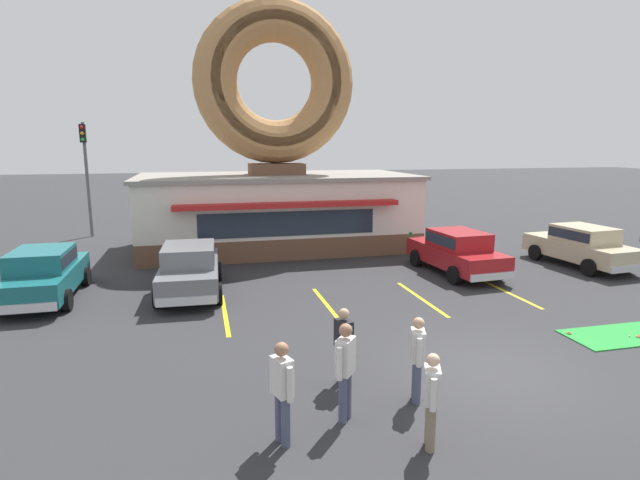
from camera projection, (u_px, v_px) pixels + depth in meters
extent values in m
plane|color=#2D2D30|center=(495.00, 370.00, 10.56)|extent=(160.00, 160.00, 0.00)
cube|color=brown|center=(277.00, 237.00, 23.26)|extent=(12.00, 6.00, 0.90)
cube|color=silver|center=(277.00, 203.00, 22.96)|extent=(12.00, 6.00, 2.30)
cube|color=gray|center=(276.00, 176.00, 22.73)|extent=(12.30, 6.30, 0.16)
cube|color=#B21E1E|center=(290.00, 205.00, 19.75)|extent=(9.00, 0.60, 0.20)
cube|color=#232D3D|center=(288.00, 224.00, 20.18)|extent=(7.20, 0.03, 1.00)
cube|color=brown|center=(276.00, 169.00, 22.67)|extent=(2.40, 1.80, 0.50)
torus|color=#B27F4C|center=(275.00, 82.00, 21.95)|extent=(7.10, 1.90, 7.10)
torus|color=#936038|center=(276.00, 81.00, 21.54)|extent=(6.25, 1.05, 6.24)
torus|color=#A5724C|center=(569.00, 333.00, 12.52)|extent=(0.13, 0.13, 0.04)
torus|color=#D17F47|center=(639.00, 336.00, 12.29)|extent=(0.13, 0.13, 0.04)
sphere|color=white|center=(629.00, 336.00, 12.32)|extent=(0.04, 0.04, 0.04)
cube|color=#BCAD89|center=(580.00, 249.00, 19.54)|extent=(2.09, 4.52, 0.68)
cube|color=#BCAD89|center=(584.00, 234.00, 19.28)|extent=(1.72, 2.21, 0.60)
cube|color=#232D3D|center=(584.00, 233.00, 19.27)|extent=(1.73, 2.13, 0.36)
cube|color=silver|center=(538.00, 245.00, 21.66)|extent=(1.67, 0.23, 0.24)
cube|color=silver|center=(629.00, 269.00, 17.50)|extent=(1.67, 0.23, 0.24)
cylinder|color=black|center=(536.00, 252.00, 20.61)|extent=(0.27, 0.65, 0.64)
cylinder|color=black|center=(570.00, 250.00, 21.14)|extent=(0.27, 0.65, 0.64)
cylinder|color=black|center=(589.00, 268.00, 18.06)|extent=(0.27, 0.65, 0.64)
cylinder|color=black|center=(626.00, 264.00, 18.60)|extent=(0.27, 0.65, 0.64)
cube|color=#196066|center=(45.00, 278.00, 15.30)|extent=(1.80, 4.42, 0.68)
cube|color=#196066|center=(41.00, 259.00, 15.04)|extent=(1.58, 2.12, 0.60)
cube|color=#232D3D|center=(41.00, 259.00, 15.03)|extent=(1.60, 2.03, 0.36)
cube|color=silver|center=(63.00, 269.00, 17.47)|extent=(1.67, 0.12, 0.24)
cube|color=silver|center=(23.00, 309.00, 13.22)|extent=(1.67, 0.12, 0.24)
cylinder|color=black|center=(28.00, 280.00, 16.45)|extent=(0.23, 0.64, 0.64)
cylinder|color=black|center=(86.00, 276.00, 16.88)|extent=(0.23, 0.64, 0.64)
cylinder|color=black|center=(67.00, 300.00, 14.28)|extent=(0.23, 0.64, 0.64)
cube|color=maroon|center=(455.00, 255.00, 18.48)|extent=(2.04, 4.50, 0.68)
cube|color=maroon|center=(459.00, 239.00, 18.22)|extent=(1.69, 2.20, 0.60)
cube|color=#232D3D|center=(459.00, 239.00, 18.21)|extent=(1.71, 2.11, 0.36)
cube|color=silver|center=(425.00, 250.00, 20.61)|extent=(1.67, 0.21, 0.24)
cube|color=silver|center=(492.00, 277.00, 16.43)|extent=(1.67, 0.21, 0.24)
cylinder|color=black|center=(416.00, 258.00, 19.56)|extent=(0.26, 0.65, 0.64)
cylinder|color=black|center=(455.00, 255.00, 20.08)|extent=(0.26, 0.65, 0.64)
cylinder|color=black|center=(454.00, 275.00, 17.01)|extent=(0.26, 0.65, 0.64)
cylinder|color=black|center=(498.00, 271.00, 17.52)|extent=(0.26, 0.65, 0.64)
cube|color=slate|center=(190.00, 273.00, 15.96)|extent=(1.92, 4.46, 0.68)
cube|color=slate|center=(189.00, 254.00, 15.69)|extent=(1.64, 2.16, 0.60)
cube|color=#232D3D|center=(189.00, 254.00, 15.69)|extent=(1.66, 2.07, 0.36)
cube|color=silver|center=(193.00, 264.00, 18.15)|extent=(1.67, 0.16, 0.24)
cube|color=silver|center=(186.00, 301.00, 13.86)|extent=(1.67, 0.16, 0.24)
cylinder|color=black|center=(166.00, 274.00, 17.16)|extent=(0.24, 0.65, 0.64)
cylinder|color=black|center=(218.00, 271.00, 17.51)|extent=(0.24, 0.65, 0.64)
cylinder|color=black|center=(157.00, 297.00, 14.54)|extent=(0.24, 0.65, 0.64)
cylinder|color=black|center=(219.00, 294.00, 14.88)|extent=(0.24, 0.65, 0.64)
cylinder|color=#474C66|center=(343.00, 399.00, 8.50)|extent=(0.15, 0.15, 0.86)
cylinder|color=#474C66|center=(347.00, 394.00, 8.68)|extent=(0.15, 0.15, 0.86)
cube|color=silver|center=(345.00, 356.00, 8.45)|extent=(0.42, 0.45, 0.63)
cylinder|color=silver|center=(340.00, 364.00, 8.23)|extent=(0.10, 0.10, 0.58)
cylinder|color=silver|center=(351.00, 352.00, 8.68)|extent=(0.10, 0.10, 0.58)
sphere|color=#9E7051|center=(346.00, 330.00, 8.36)|extent=(0.23, 0.23, 0.23)
cylinder|color=#7F7056|center=(430.00, 421.00, 7.91)|extent=(0.15, 0.15, 0.77)
cylinder|color=#7F7056|center=(431.00, 428.00, 7.71)|extent=(0.15, 0.15, 0.77)
cube|color=silver|center=(432.00, 385.00, 7.68)|extent=(0.36, 0.44, 0.56)
cylinder|color=silver|center=(431.00, 380.00, 7.93)|extent=(0.10, 0.10, 0.52)
cylinder|color=silver|center=(433.00, 395.00, 7.45)|extent=(0.10, 0.10, 0.52)
sphere|color=beige|center=(433.00, 360.00, 7.61)|extent=(0.21, 0.21, 0.21)
cylinder|color=#474C66|center=(416.00, 378.00, 9.34)|extent=(0.15, 0.15, 0.80)
cylinder|color=#474C66|center=(417.00, 383.00, 9.14)|extent=(0.15, 0.15, 0.80)
cube|color=silver|center=(418.00, 346.00, 9.11)|extent=(0.35, 0.44, 0.58)
cylinder|color=silver|center=(416.00, 342.00, 9.36)|extent=(0.10, 0.10, 0.54)
cylinder|color=silver|center=(419.00, 353.00, 8.87)|extent=(0.10, 0.10, 0.54)
sphere|color=tan|center=(419.00, 323.00, 9.03)|extent=(0.21, 0.21, 0.21)
cylinder|color=#474C66|center=(341.00, 364.00, 9.97)|extent=(0.15, 0.15, 0.77)
cylinder|color=#474C66|center=(346.00, 368.00, 9.79)|extent=(0.15, 0.15, 0.77)
cube|color=black|center=(344.00, 334.00, 9.76)|extent=(0.32, 0.43, 0.57)
cylinder|color=black|center=(337.00, 331.00, 9.98)|extent=(0.10, 0.10, 0.52)
cylinder|color=black|center=(350.00, 340.00, 9.54)|extent=(0.10, 0.10, 0.52)
sphere|color=tan|center=(344.00, 314.00, 9.68)|extent=(0.21, 0.21, 0.21)
cylinder|color=#474C66|center=(286.00, 422.00, 7.83)|extent=(0.15, 0.15, 0.84)
cylinder|color=#474C66|center=(280.00, 416.00, 7.99)|extent=(0.15, 0.15, 0.84)
cube|color=silver|center=(282.00, 376.00, 7.77)|extent=(0.35, 0.44, 0.61)
cylinder|color=silver|center=(290.00, 385.00, 7.57)|extent=(0.10, 0.10, 0.57)
cylinder|color=silver|center=(274.00, 372.00, 7.99)|extent=(0.10, 0.10, 0.57)
sphere|color=#9E7051|center=(282.00, 349.00, 7.69)|extent=(0.23, 0.23, 0.23)
cylinder|color=#1E662D|center=(408.00, 242.00, 21.90)|extent=(0.56, 0.56, 0.95)
torus|color=#123D1B|center=(408.00, 232.00, 21.81)|extent=(0.57, 0.57, 0.05)
cylinder|color=#595B60|center=(88.00, 180.00, 25.44)|extent=(0.16, 0.16, 5.80)
cube|color=black|center=(83.00, 133.00, 24.82)|extent=(0.28, 0.24, 0.90)
sphere|color=red|center=(82.00, 127.00, 24.65)|extent=(0.18, 0.18, 0.18)
sphere|color=orange|center=(82.00, 133.00, 24.71)|extent=(0.18, 0.18, 0.18)
sphere|color=green|center=(83.00, 139.00, 24.77)|extent=(0.18, 0.18, 0.18)
cube|color=yellow|center=(225.00, 314.00, 14.08)|extent=(0.12, 3.60, 0.01)
cube|color=yellow|center=(328.00, 306.00, 14.78)|extent=(0.12, 3.60, 0.01)
cube|color=yellow|center=(421.00, 298.00, 15.48)|extent=(0.12, 3.60, 0.01)
cube|color=yellow|center=(506.00, 292.00, 16.17)|extent=(0.12, 3.60, 0.01)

